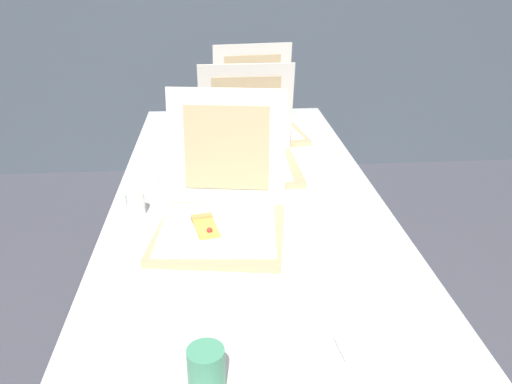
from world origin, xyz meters
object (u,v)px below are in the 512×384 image
at_px(cup_white_mid, 167,183).
at_px(napkin_pile, 364,331).
at_px(pizza_box_back, 258,122).
at_px(cup_printed_front, 206,370).
at_px(pizza_box_front, 221,213).
at_px(cup_white_near_center, 136,204).
at_px(pizza_box_middle, 249,154).
at_px(table, 247,203).

xyz_separation_m(cup_white_mid, napkin_pile, (0.46, -0.75, -0.03)).
bearing_deg(pizza_box_back, cup_printed_front, -106.89).
height_order(pizza_box_front, cup_white_near_center, pizza_box_front).
xyz_separation_m(cup_white_near_center, cup_printed_front, (0.22, -0.73, 0.01)).
relative_size(pizza_box_front, napkin_pile, 2.40).
bearing_deg(cup_white_mid, cup_white_near_center, -117.99).
bearing_deg(napkin_pile, pizza_box_back, 94.59).
bearing_deg(pizza_box_middle, table, -97.84).
xyz_separation_m(table, pizza_box_back, (0.09, 0.61, 0.10)).
relative_size(pizza_box_back, cup_white_near_center, 5.74).
distance_m(table, cup_white_near_center, 0.39).
distance_m(cup_white_near_center, cup_printed_front, 0.76).
relative_size(pizza_box_front, cup_white_mid, 6.19).
relative_size(cup_white_mid, napkin_pile, 0.39).
height_order(pizza_box_middle, pizza_box_back, pizza_box_back).
xyz_separation_m(pizza_box_middle, cup_printed_front, (-0.15, -1.08, -0.01)).
height_order(cup_white_mid, cup_printed_front, cup_printed_front).
relative_size(cup_white_near_center, cup_printed_front, 0.80).
bearing_deg(cup_printed_front, pizza_box_front, 86.53).
relative_size(pizza_box_front, pizza_box_middle, 1.18).
bearing_deg(pizza_box_middle, pizza_box_back, 78.83).
xyz_separation_m(cup_white_mid, cup_printed_front, (0.14, -0.88, 0.01)).
bearing_deg(cup_printed_front, napkin_pile, 21.79).
height_order(pizza_box_middle, cup_printed_front, pizza_box_middle).
xyz_separation_m(cup_white_near_center, napkin_pile, (0.55, -0.59, -0.03)).
bearing_deg(pizza_box_back, table, -107.07).
relative_size(table, pizza_box_front, 4.64).
distance_m(table, pizza_box_middle, 0.22).
bearing_deg(pizza_box_back, pizza_box_middle, -108.14).
relative_size(cup_white_near_center, napkin_pile, 0.39).
bearing_deg(cup_white_near_center, pizza_box_front, -24.80).
relative_size(pizza_box_front, cup_printed_front, 4.95).
height_order(table, cup_white_near_center, cup_white_near_center).
xyz_separation_m(table, pizza_box_middle, (0.02, 0.20, 0.10)).
bearing_deg(pizza_box_middle, napkin_pile, -80.95).
bearing_deg(cup_white_mid, table, 0.47).
height_order(pizza_box_front, cup_printed_front, pizza_box_front).
bearing_deg(napkin_pile, table, 104.93).
distance_m(pizza_box_middle, pizza_box_back, 0.42).
distance_m(pizza_box_back, napkin_pile, 1.37).
height_order(table, cup_printed_front, cup_printed_front).
height_order(cup_printed_front, napkin_pile, cup_printed_front).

